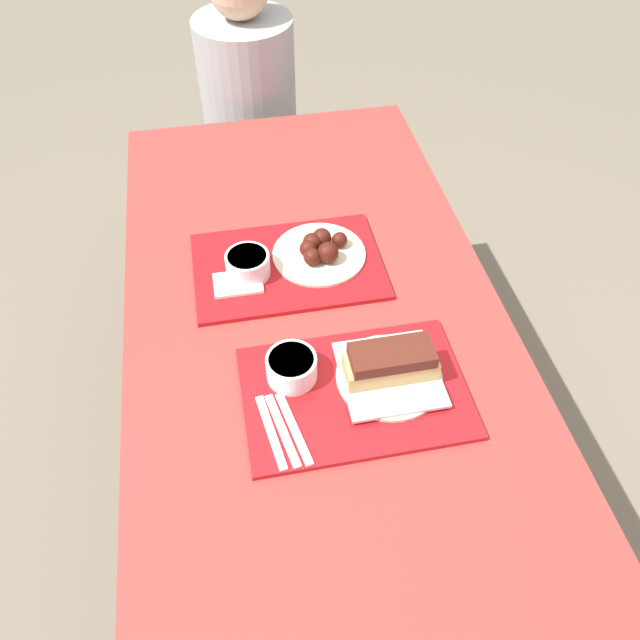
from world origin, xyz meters
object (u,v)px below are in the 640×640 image
object	(u,v)px
tray_near	(355,392)
bowl_coleslaw_near	(292,367)
bowl_coleslaw_far	(248,264)
person_seated_across	(248,88)
brisket_sandwich_plate	(390,368)
wings_plate_far	(320,250)
tray_far	(288,266)

from	to	relation	value
tray_near	bowl_coleslaw_near	size ratio (longest dim) A/B	4.35
bowl_coleslaw_far	person_seated_across	bearing A→B (deg)	83.90
brisket_sandwich_plate	person_seated_across	world-z (taller)	person_seated_across
bowl_coleslaw_near	bowl_coleslaw_far	world-z (taller)	same
bowl_coleslaw_near	brisket_sandwich_plate	world-z (taller)	brisket_sandwich_plate
tray_near	person_seated_across	distance (m)	1.30
wings_plate_far	person_seated_across	world-z (taller)	person_seated_across
bowl_coleslaw_near	wings_plate_far	size ratio (longest dim) A/B	0.46
wings_plate_far	person_seated_across	bearing A→B (deg)	94.99
bowl_coleslaw_far	wings_plate_far	size ratio (longest dim) A/B	0.46
wings_plate_far	person_seated_across	distance (m)	0.90
tray_near	wings_plate_far	world-z (taller)	wings_plate_far
tray_near	bowl_coleslaw_near	xyz separation A→B (m)	(-0.12, 0.06, 0.04)
bowl_coleslaw_far	brisket_sandwich_plate	bearing A→B (deg)	-55.44
tray_far	bowl_coleslaw_near	size ratio (longest dim) A/B	4.35
bowl_coleslaw_near	brisket_sandwich_plate	size ratio (longest dim) A/B	0.48
bowl_coleslaw_far	wings_plate_far	world-z (taller)	wings_plate_far
tray_far	brisket_sandwich_plate	size ratio (longest dim) A/B	2.07
tray_near	wings_plate_far	distance (m)	0.41
bowl_coleslaw_far	person_seated_across	distance (m)	0.93
tray_far	bowl_coleslaw_near	distance (m)	0.34
bowl_coleslaw_near	bowl_coleslaw_far	xyz separation A→B (m)	(-0.05, 0.32, 0.00)
tray_near	bowl_coleslaw_near	distance (m)	0.14
bowl_coleslaw_near	tray_near	bearing A→B (deg)	-26.70
person_seated_across	tray_near	bearing A→B (deg)	-86.81
tray_near	bowl_coleslaw_far	world-z (taller)	bowl_coleslaw_far
tray_near	bowl_coleslaw_near	world-z (taller)	bowl_coleslaw_near
bowl_coleslaw_far	wings_plate_far	xyz separation A→B (m)	(0.18, 0.03, -0.01)
tray_near	tray_far	world-z (taller)	same
wings_plate_far	tray_far	bearing A→B (deg)	-169.08
brisket_sandwich_plate	bowl_coleslaw_far	xyz separation A→B (m)	(-0.25, 0.36, -0.00)
tray_far	brisket_sandwich_plate	distance (m)	0.40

